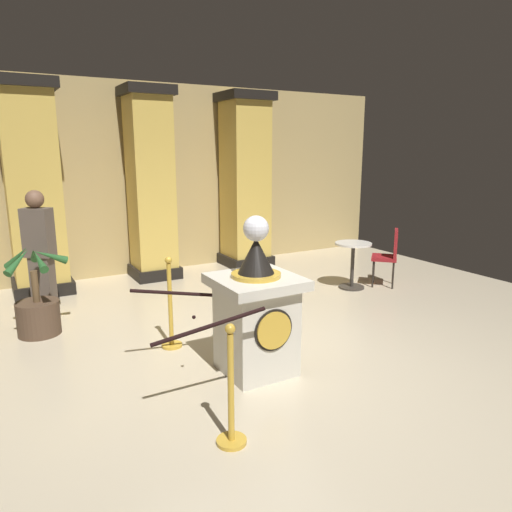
% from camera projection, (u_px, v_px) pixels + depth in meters
% --- Properties ---
extents(ground_plane, '(10.38, 10.38, 0.00)m').
position_uv_depth(ground_plane, '(265.00, 356.00, 5.25)').
color(ground_plane, beige).
extents(back_wall, '(10.38, 0.16, 3.41)m').
position_uv_depth(back_wall, '(142.00, 180.00, 8.61)').
color(back_wall, tan).
rests_on(back_wall, ground_plane).
extents(pedestal_clock, '(0.83, 0.83, 1.62)m').
position_uv_depth(pedestal_clock, '(256.00, 313.00, 4.77)').
color(pedestal_clock, beige).
rests_on(pedestal_clock, ground_plane).
extents(stanchion_near, '(0.24, 0.24, 1.07)m').
position_uv_depth(stanchion_near, '(171.00, 316.00, 5.43)').
color(stanchion_near, gold).
rests_on(stanchion_near, ground_plane).
extents(stanchion_far, '(0.24, 0.24, 0.99)m').
position_uv_depth(stanchion_far, '(231.00, 403.00, 3.63)').
color(stanchion_far, gold).
rests_on(stanchion_far, ground_plane).
extents(velvet_rope, '(1.13, 1.15, 0.22)m').
position_uv_depth(velvet_rope, '(194.00, 308.00, 4.43)').
color(velvet_rope, black).
extents(column_left, '(0.92, 0.92, 3.27)m').
position_uv_depth(column_left, '(33.00, 191.00, 7.28)').
color(column_left, black).
rests_on(column_left, ground_plane).
extents(column_right, '(0.89, 0.89, 3.27)m').
position_uv_depth(column_right, '(245.00, 182.00, 9.07)').
color(column_right, black).
rests_on(column_right, ground_plane).
extents(column_centre_rear, '(0.82, 0.82, 3.27)m').
position_uv_depth(column_centre_rear, '(151.00, 186.00, 8.18)').
color(column_centre_rear, black).
rests_on(column_centre_rear, ground_plane).
extents(potted_palm_left, '(0.76, 0.81, 1.15)m').
position_uv_depth(potted_palm_left, '(37.00, 308.00, 5.81)').
color(potted_palm_left, '#4C3828').
rests_on(potted_palm_left, ground_plane).
extents(bystander_guest, '(0.42, 0.39, 1.73)m').
position_uv_depth(bystander_guest, '(40.00, 251.00, 6.25)').
color(bystander_guest, brown).
rests_on(bystander_guest, ground_plane).
extents(cafe_table, '(0.59, 0.59, 0.76)m').
position_uv_depth(cafe_table, '(353.00, 259.00, 7.73)').
color(cafe_table, '#332D28').
rests_on(cafe_table, ground_plane).
extents(cafe_chair_red, '(0.57, 0.57, 0.96)m').
position_uv_depth(cafe_chair_red, '(389.00, 253.00, 7.83)').
color(cafe_chair_red, black).
rests_on(cafe_chair_red, ground_plane).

